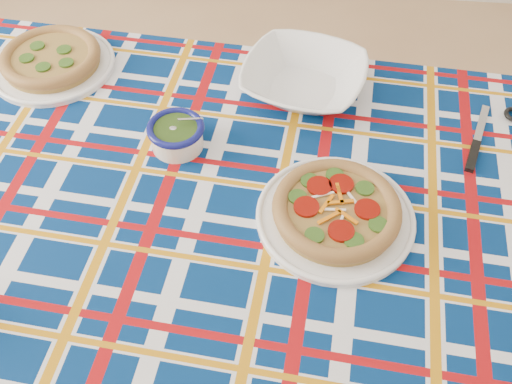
# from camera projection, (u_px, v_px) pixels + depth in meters

# --- Properties ---
(floor) EXTENTS (4.00, 4.00, 0.00)m
(floor) POSITION_uv_depth(u_px,v_px,m) (72.00, 323.00, 1.80)
(floor) COLOR #A98057
(floor) RESTS_ON ground
(dining_table) EXTENTS (1.68, 1.13, 0.75)m
(dining_table) POSITION_uv_depth(u_px,v_px,m) (239.00, 225.00, 1.21)
(dining_table) COLOR brown
(dining_table) RESTS_ON floor
(tablecloth) EXTENTS (1.72, 1.17, 0.11)m
(tablecloth) POSITION_uv_depth(u_px,v_px,m) (239.00, 218.00, 1.19)
(tablecloth) COLOR navy
(tablecloth) RESTS_ON dining_table
(main_focaccia_plate) EXTENTS (0.36, 0.36, 0.06)m
(main_focaccia_plate) POSITION_uv_depth(u_px,v_px,m) (336.00, 210.00, 1.09)
(main_focaccia_plate) COLOR olive
(main_focaccia_plate) RESTS_ON tablecloth
(pesto_bowl) EXTENTS (0.13, 0.13, 0.07)m
(pesto_bowl) POSITION_uv_depth(u_px,v_px,m) (176.00, 133.00, 1.22)
(pesto_bowl) COLOR #1D340E
(pesto_bowl) RESTS_ON tablecloth
(serving_bowl) EXTENTS (0.35, 0.35, 0.07)m
(serving_bowl) POSITION_uv_depth(u_px,v_px,m) (304.00, 79.00, 1.34)
(serving_bowl) COLOR white
(serving_bowl) RESTS_ON tablecloth
(second_focaccia_plate) EXTENTS (0.32, 0.32, 0.06)m
(second_focaccia_plate) POSITION_uv_depth(u_px,v_px,m) (51.00, 58.00, 1.40)
(second_focaccia_plate) COLOR olive
(second_focaccia_plate) RESTS_ON tablecloth
(table_knife) EXTENTS (0.09, 0.23, 0.01)m
(table_knife) POSITION_uv_depth(u_px,v_px,m) (481.00, 125.00, 1.28)
(table_knife) COLOR silver
(table_knife) RESTS_ON tablecloth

